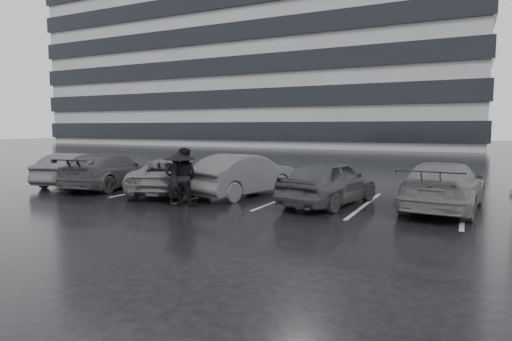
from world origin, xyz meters
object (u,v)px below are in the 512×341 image
object	(u,v)px
car_west_d	(76,169)
pedestrian_left	(175,180)
car_west_a	(244,175)
pedestrian_right	(184,177)
car_main	(329,182)
car_west_b	(173,176)
car_west_c	(112,171)
car_east	(443,186)

from	to	relation	value
car_west_d	pedestrian_left	xyz separation A→B (m)	(6.86, -2.16, 0.13)
car_west_a	pedestrian_right	xyz separation A→B (m)	(-0.78, -2.58, 0.16)
car_main	pedestrian_right	bearing A→B (deg)	38.74
car_west_b	pedestrian_left	bearing A→B (deg)	108.71
car_west_c	pedestrian_right	xyz separation A→B (m)	(4.97, -1.93, 0.23)
car_west_b	car_east	xyz separation A→B (m)	(9.23, 0.95, 0.07)
car_main	car_west_c	world-z (taller)	car_main
car_main	pedestrian_right	world-z (taller)	pedestrian_right
car_west_b	pedestrian_right	bearing A→B (deg)	114.52
pedestrian_right	car_west_a	bearing A→B (deg)	-115.72
pedestrian_left	car_main	bearing A→B (deg)	166.42
car_west_b	car_west_c	size ratio (longest dim) A/B	0.99
car_west_b	pedestrian_left	size ratio (longest dim) A/B	2.91
pedestrian_left	car_west_d	bearing A→B (deg)	-59.80
car_west_a	pedestrian_right	bearing A→B (deg)	85.34
car_east	car_west_c	bearing A→B (deg)	9.55
car_west_d	car_east	xyz separation A→B (m)	(14.42, 0.88, 0.04)
car_west_d	car_west_c	bearing A→B (deg)	163.49
car_main	pedestrian_left	distance (m)	4.86
car_west_a	pedestrian_left	bearing A→B (deg)	82.92
car_main	pedestrian_left	world-z (taller)	pedestrian_left
car_west_a	car_east	distance (m)	6.60
car_west_c	pedestrian_left	xyz separation A→B (m)	(4.78, -2.13, 0.12)
car_west_d	car_east	size ratio (longest dim) A/B	0.83
car_west_b	car_west_c	world-z (taller)	car_west_c
car_main	car_west_a	size ratio (longest dim) A/B	0.94
car_west_b	car_west_c	distance (m)	3.11
car_west_b	car_west_d	bearing A→B (deg)	-20.73
pedestrian_right	car_main	bearing A→B (deg)	-161.11
car_west_a	pedestrian_left	world-z (taller)	pedestrian_left
car_west_b	car_west_c	bearing A→B (deg)	-20.63
car_main	car_west_b	distance (m)	5.94
car_west_a	car_east	xyz separation A→B (m)	(6.59, 0.27, -0.03)
car_west_a	car_west_c	distance (m)	5.78
pedestrian_right	pedestrian_left	bearing A→B (deg)	36.92
car_west_b	car_main	bearing A→B (deg)	162.49
car_west_c	car_west_d	distance (m)	2.08
pedestrian_left	car_east	bearing A→B (deg)	159.60
car_west_c	car_west_a	bearing A→B (deg)	178.42
car_west_b	pedestrian_right	distance (m)	2.67
car_west_d	car_west_a	bearing A→B (deg)	168.93
pedestrian_right	car_west_c	bearing A→B (deg)	-30.12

